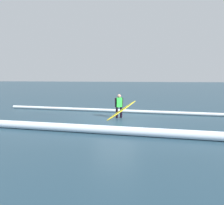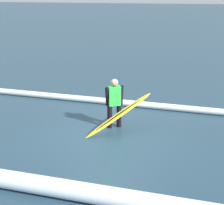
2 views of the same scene
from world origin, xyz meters
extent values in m
plane|color=#233D4D|center=(0.00, 0.00, 0.00)|extent=(180.62, 180.62, 0.00)
cylinder|color=black|center=(-0.26, -0.53, 0.34)|extent=(0.14, 0.14, 0.68)
cylinder|color=black|center=(-0.01, -0.40, 0.34)|extent=(0.14, 0.14, 0.68)
cube|color=#2DD83F|center=(-0.14, -0.46, 0.96)|extent=(0.39, 0.34, 0.56)
sphere|color=tan|center=(-0.14, -0.46, 1.34)|extent=(0.22, 0.22, 0.22)
cylinder|color=black|center=(-0.33, -0.56, 0.96)|extent=(0.09, 0.22, 0.57)
cylinder|color=black|center=(0.05, -0.36, 0.96)|extent=(0.09, 0.18, 0.57)
ellipsoid|color=yellow|center=(-0.34, -0.07, 0.53)|extent=(1.76, 1.37, 1.09)
ellipsoid|color=black|center=(-0.34, -0.07, 0.53)|extent=(1.34, 1.00, 0.89)
cylinder|color=white|center=(-0.68, -2.32, 0.11)|extent=(18.93, 1.23, 0.22)
cylinder|color=white|center=(-1.64, 3.22, 0.19)|extent=(21.16, 1.24, 0.37)
camera|label=1|loc=(-1.84, 11.62, 2.50)|focal=32.33mm
camera|label=2|loc=(-2.15, 8.28, 3.83)|focal=53.06mm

